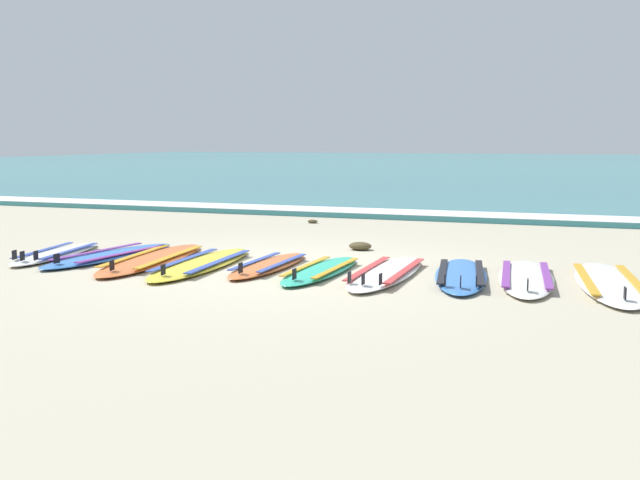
# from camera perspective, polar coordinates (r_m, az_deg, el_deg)

# --- Properties ---
(ground_plane) EXTENTS (80.00, 80.00, 0.00)m
(ground_plane) POSITION_cam_1_polar(r_m,az_deg,el_deg) (8.75, -2.32, -2.12)
(ground_plane) COLOR #B7AD93
(sea) EXTENTS (80.00, 60.00, 0.10)m
(sea) POSITION_cam_1_polar(r_m,az_deg,el_deg) (43.59, 15.60, 5.51)
(sea) COLOR teal
(sea) RESTS_ON ground
(wave_foam_strip) EXTENTS (80.00, 1.06, 0.11)m
(wave_foam_strip) POSITION_cam_1_polar(r_m,az_deg,el_deg) (14.42, 6.67, 1.92)
(wave_foam_strip) COLOR white
(wave_foam_strip) RESTS_ON ground
(surfboard_0) EXTENTS (0.85, 2.07, 0.18)m
(surfboard_0) POSITION_cam_1_polar(r_m,az_deg,el_deg) (10.17, -19.39, -0.97)
(surfboard_0) COLOR white
(surfboard_0) RESTS_ON ground
(surfboard_1) EXTENTS (0.82, 2.36, 0.18)m
(surfboard_1) POSITION_cam_1_polar(r_m,az_deg,el_deg) (9.81, -15.63, -1.12)
(surfboard_1) COLOR #3875CC
(surfboard_1) RESTS_ON ground
(surfboard_2) EXTENTS (0.95, 2.65, 0.18)m
(surfboard_2) POSITION_cam_1_polar(r_m,az_deg,el_deg) (9.38, -12.59, -1.42)
(surfboard_2) COLOR orange
(surfboard_2) RESTS_ON ground
(surfboard_3) EXTENTS (0.79, 2.51, 0.18)m
(surfboard_3) POSITION_cam_1_polar(r_m,az_deg,el_deg) (8.93, -8.97, -1.77)
(surfboard_3) COLOR yellow
(surfboard_3) RESTS_ON ground
(surfboard_4) EXTENTS (0.48, 1.92, 0.18)m
(surfboard_4) POSITION_cam_1_polar(r_m,az_deg,el_deg) (8.73, -3.90, -1.92)
(surfboard_4) COLOR orange
(surfboard_4) RESTS_ON ground
(surfboard_5) EXTENTS (0.53, 1.99, 0.18)m
(surfboard_5) POSITION_cam_1_polar(r_m,az_deg,el_deg) (8.37, 0.08, -2.31)
(surfboard_5) COLOR #2DB793
(surfboard_5) RESTS_ON ground
(surfboard_6) EXTENTS (0.59, 2.33, 0.18)m
(surfboard_6) POSITION_cam_1_polar(r_m,az_deg,el_deg) (8.25, 5.06, -2.49)
(surfboard_6) COLOR white
(surfboard_6) RESTS_ON ground
(surfboard_7) EXTENTS (0.88, 2.25, 0.18)m
(surfboard_7) POSITION_cam_1_polar(r_m,az_deg,el_deg) (8.22, 10.66, -2.63)
(surfboard_7) COLOR #3875CC
(surfboard_7) RESTS_ON ground
(surfboard_8) EXTENTS (0.78, 2.32, 0.18)m
(surfboard_8) POSITION_cam_1_polar(r_m,az_deg,el_deg) (8.23, 15.39, -2.76)
(surfboard_8) COLOR silver
(surfboard_8) RESTS_ON ground
(surfboard_9) EXTENTS (0.91, 2.58, 0.18)m
(surfboard_9) POSITION_cam_1_polar(r_m,az_deg,el_deg) (8.20, 21.11, -3.04)
(surfboard_9) COLOR white
(surfboard_9) RESTS_ON ground
(seaweed_clump_near_shoreline) EXTENTS (0.31, 0.25, 0.11)m
(seaweed_clump_near_shoreline) POSITION_cam_1_polar(r_m,az_deg,el_deg) (10.15, 3.07, -0.46)
(seaweed_clump_near_shoreline) COLOR #4C4228
(seaweed_clump_near_shoreline) RESTS_ON ground
(seaweed_clump_mid_sand) EXTENTS (0.18, 0.14, 0.06)m
(seaweed_clump_mid_sand) POSITION_cam_1_polar(r_m,az_deg,el_deg) (13.38, -0.57, 1.43)
(seaweed_clump_mid_sand) COLOR #4C4228
(seaweed_clump_mid_sand) RESTS_ON ground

